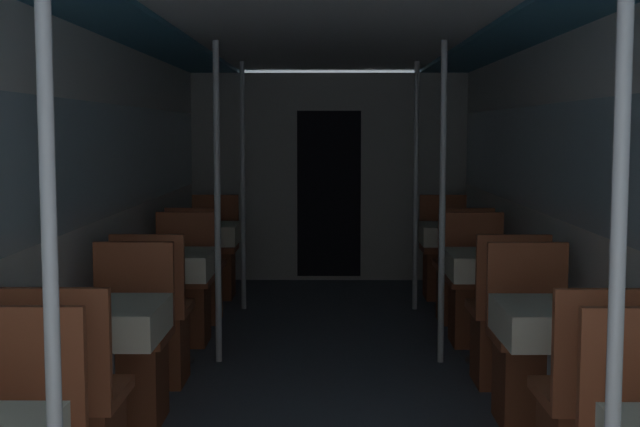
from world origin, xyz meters
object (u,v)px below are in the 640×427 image
dining_table_right_2 (491,272)px  support_pole_right_2 (442,204)px  dining_table_left_2 (169,272)px  chair_left_near_2 (154,335)px  dining_table_left_1 (102,331)px  chair_left_far_3 (214,265)px  chair_left_near_3 (197,285)px  support_pole_right_0 (616,315)px  dining_table_right_1 (561,332)px  chair_right_far_3 (445,265)px  chair_left_far_2 (183,302)px  dining_table_left_3 (205,239)px  chair_right_far_2 (477,302)px  support_pole_right_3 (416,187)px  dining_table_right_3 (453,239)px  chair_right_near_2 (506,336)px  chair_left_far_1 (128,366)px  chair_right_near_3 (462,285)px  support_pole_left_3 (243,187)px  support_pole_left_2 (217,203)px  chair_right_far_1 (533,367)px  support_pole_left_0 (52,314)px

dining_table_right_2 → support_pole_right_2: (-0.32, -0.00, 0.45)m
dining_table_left_2 → chair_left_near_2: size_ratio=0.79×
dining_table_left_1 → chair_left_far_3: bearing=90.0°
chair_left_near_3 → support_pole_right_0: size_ratio=0.44×
chair_left_near_2 → dining_table_right_1: size_ratio=1.27×
support_pole_right_2 → chair_right_far_3: bearing=81.9°
chair_left_far_2 → chair_left_near_3: 0.69m
dining_table_left_3 → chair_right_far_2: (2.10, -1.22, -0.30)m
dining_table_left_2 → chair_left_far_3: size_ratio=0.79×
dining_table_left_1 → support_pole_right_3: bearing=62.9°
dining_table_left_1 → dining_table_right_3: (2.10, 3.47, 0.00)m
support_pole_right_0 → dining_table_right_3: support_pole_right_0 is taller
dining_table_right_1 → chair_right_far_3: chair_right_far_3 is taller
chair_left_far_3 → chair_right_near_2: 3.48m
support_pole_right_0 → dining_table_right_2: 3.52m
dining_table_left_1 → chair_left_far_3: (0.00, 3.99, -0.30)m
chair_left_far_1 → chair_right_near_3: (2.10, 2.43, 0.00)m
support_pole_right_2 → support_pole_left_3: bearing=130.0°
support_pole_right_2 → chair_right_far_3: (0.32, 2.26, -0.75)m
chair_left_near_3 → chair_right_near_2: 2.72m
chair_left_far_2 → chair_left_far_1: bearing=90.0°
dining_table_right_3 → chair_left_far_3: bearing=166.0°
support_pole_right_3 → support_pole_left_2: bearing=-130.0°
chair_right_far_2 → chair_right_near_3: same height
chair_left_near_2 → support_pole_left_3: (0.32, 2.26, 0.75)m
dining_table_left_3 → dining_table_right_2: bearing=-39.6°
chair_left_far_2 → dining_table_left_3: chair_left_far_2 is taller
chair_right_far_1 → support_pole_right_3: support_pole_right_3 is taller
chair_left_near_2 → dining_table_left_3: chair_left_near_2 is taller
dining_table_left_2 → support_pole_right_2: support_pole_right_2 is taller
support_pole_right_0 → chair_right_far_1: (0.32, 2.26, -0.75)m
support_pole_right_0 → support_pole_right_2: (0.00, 3.47, 0.00)m
support_pole_left_2 → support_pole_right_2: bearing=0.0°
dining_table_left_3 → support_pole_right_2: 2.52m
chair_right_near_3 → support_pole_right_3: bearing=121.6°
support_pole_left_2 → dining_table_right_3: 2.52m
chair_left_far_1 → support_pole_right_0: (1.78, -2.26, 0.75)m
chair_left_far_2 → chair_right_near_3: 2.21m
support_pole_left_0 → chair_right_near_2: support_pole_left_0 is taller
chair_right_near_2 → chair_right_near_3: (0.00, 1.74, 0.00)m
chair_right_far_1 → chair_right_near_3: bearing=-90.0°
chair_left_near_2 → support_pole_right_0: support_pole_right_0 is taller
support_pole_left_2 → chair_left_near_3: size_ratio=2.26×
chair_right_far_1 → chair_right_far_2: size_ratio=1.00×
dining_table_right_2 → chair_right_far_2: bearing=90.0°
chair_left_far_3 → dining_table_left_2: bearing=90.0°
dining_table_left_3 → chair_right_near_2: chair_right_near_2 is taller
dining_table_right_3 → chair_left_near_2: bearing=-132.9°
dining_table_left_1 → chair_left_far_2: size_ratio=0.79×
chair_left_near_2 → dining_table_right_3: size_ratio=1.27×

